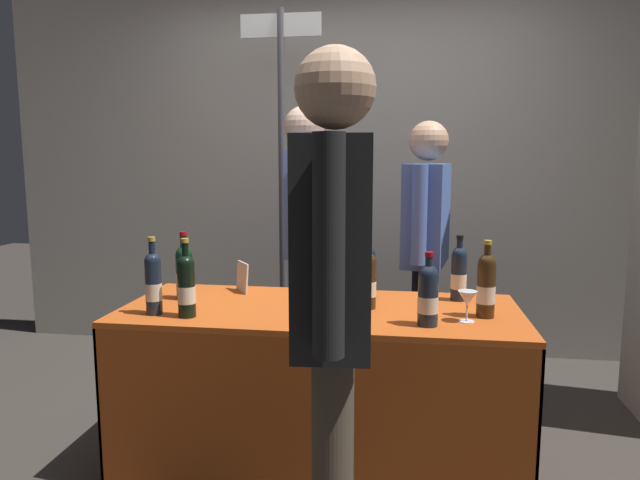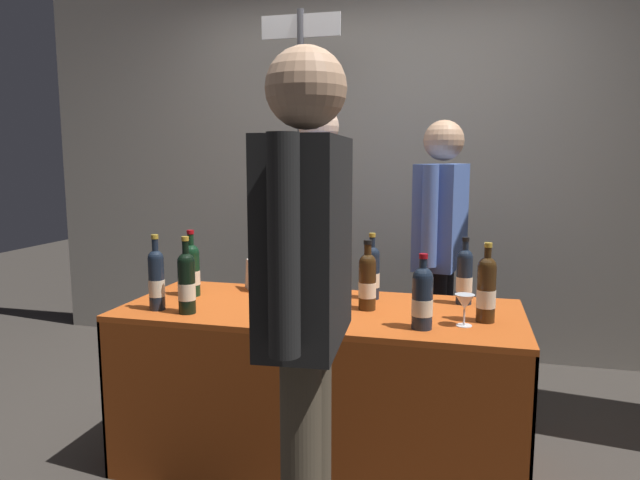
# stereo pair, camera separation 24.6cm
# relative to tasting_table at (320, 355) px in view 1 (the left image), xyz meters

# --- Properties ---
(ground_plane) EXTENTS (12.00, 12.00, 0.00)m
(ground_plane) POSITION_rel_tasting_table_xyz_m (0.00, 0.00, -0.51)
(ground_plane) COLOR #38332D
(back_partition) EXTENTS (5.05, 0.12, 2.72)m
(back_partition) POSITION_rel_tasting_table_xyz_m (0.00, 1.65, 0.85)
(back_partition) COLOR #9E998E
(back_partition) RESTS_ON ground_plane
(tasting_table) EXTENTS (1.74, 0.73, 0.73)m
(tasting_table) POSITION_rel_tasting_table_xyz_m (0.00, 0.00, 0.00)
(tasting_table) COLOR #B74C19
(tasting_table) RESTS_ON ground_plane
(featured_wine_bottle) EXTENTS (0.07, 0.07, 0.34)m
(featured_wine_bottle) POSITION_rel_tasting_table_xyz_m (0.05, 0.01, 0.36)
(featured_wine_bottle) COLOR black
(featured_wine_bottle) RESTS_ON tasting_table
(display_bottle_0) EXTENTS (0.07, 0.07, 0.33)m
(display_bottle_0) POSITION_rel_tasting_table_xyz_m (-0.67, -0.21, 0.36)
(display_bottle_0) COLOR #192333
(display_bottle_0) RESTS_ON tasting_table
(display_bottle_1) EXTENTS (0.07, 0.07, 0.31)m
(display_bottle_1) POSITION_rel_tasting_table_xyz_m (0.19, 0.21, 0.35)
(display_bottle_1) COLOR #192333
(display_bottle_1) RESTS_ON tasting_table
(display_bottle_2) EXTENTS (0.07, 0.07, 0.30)m
(display_bottle_2) POSITION_rel_tasting_table_xyz_m (0.61, 0.22, 0.35)
(display_bottle_2) COLOR #192333
(display_bottle_2) RESTS_ON tasting_table
(display_bottle_3) EXTENTS (0.08, 0.08, 0.31)m
(display_bottle_3) POSITION_rel_tasting_table_xyz_m (0.21, 0.02, 0.35)
(display_bottle_3) COLOR #38230F
(display_bottle_3) RESTS_ON tasting_table
(display_bottle_4) EXTENTS (0.08, 0.08, 0.29)m
(display_bottle_4) POSITION_rel_tasting_table_xyz_m (0.46, -0.21, 0.34)
(display_bottle_4) COLOR #192333
(display_bottle_4) RESTS_ON tasting_table
(display_bottle_5) EXTENTS (0.07, 0.07, 0.33)m
(display_bottle_5) POSITION_rel_tasting_table_xyz_m (-0.52, -0.23, 0.35)
(display_bottle_5) COLOR black
(display_bottle_5) RESTS_ON tasting_table
(display_bottle_6) EXTENTS (0.08, 0.08, 0.32)m
(display_bottle_6) POSITION_rel_tasting_table_xyz_m (0.70, -0.05, 0.35)
(display_bottle_6) COLOR #38230F
(display_bottle_6) RESTS_ON tasting_table
(display_bottle_7) EXTENTS (0.08, 0.08, 0.32)m
(display_bottle_7) POSITION_rel_tasting_table_xyz_m (-0.65, 0.06, 0.35)
(display_bottle_7) COLOR black
(display_bottle_7) RESTS_ON tasting_table
(wine_glass_near_vendor) EXTENTS (0.08, 0.08, 0.13)m
(wine_glass_near_vendor) POSITION_rel_tasting_table_xyz_m (0.62, -0.13, 0.31)
(wine_glass_near_vendor) COLOR silver
(wine_glass_near_vendor) RESTS_ON tasting_table
(brochure_stand) EXTENTS (0.09, 0.12, 0.15)m
(brochure_stand) POSITION_rel_tasting_table_xyz_m (-0.42, 0.24, 0.29)
(brochure_stand) COLOR silver
(brochure_stand) RESTS_ON tasting_table
(vendor_presenter) EXTENTS (0.26, 0.56, 1.67)m
(vendor_presenter) POSITION_rel_tasting_table_xyz_m (-0.20, 0.77, 0.49)
(vendor_presenter) COLOR #4C4233
(vendor_presenter) RESTS_ON ground_plane
(vendor_assistant) EXTENTS (0.29, 0.63, 1.58)m
(vendor_assistant) POSITION_rel_tasting_table_xyz_m (0.48, 0.79, 0.44)
(vendor_assistant) COLOR black
(vendor_assistant) RESTS_ON ground_plane
(taster_foreground_right) EXTENTS (0.24, 0.63, 1.69)m
(taster_foreground_right) POSITION_rel_tasting_table_xyz_m (0.16, -0.79, 0.51)
(taster_foreground_right) COLOR #4C4233
(taster_foreground_right) RESTS_ON ground_plane
(booth_signpost) EXTENTS (0.50, 0.04, 2.29)m
(booth_signpost) POSITION_rel_tasting_table_xyz_m (-0.41, 1.15, 0.85)
(booth_signpost) COLOR #47474C
(booth_signpost) RESTS_ON ground_plane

